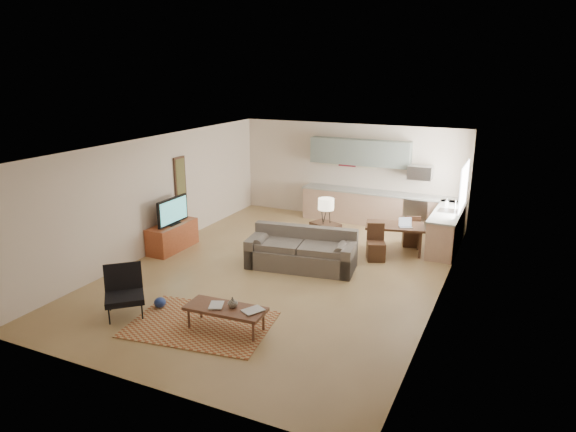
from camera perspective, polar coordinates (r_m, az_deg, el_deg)
The scene contains 25 objects.
room at distance 10.61m, azimuth -0.68°, elevation 0.63°, with size 9.00×9.00×9.00m.
kitchen_counter_back at distance 14.34m, azimuth 9.86°, elevation 0.86°, with size 4.26×0.64×0.92m, color tan, non-canonical shape.
kitchen_counter_right at distance 12.85m, azimuth 17.18°, elevation -1.44°, with size 0.64×2.26×0.92m, color tan, non-canonical shape.
kitchen_range at distance 14.11m, azimuth 14.16°, elevation 0.31°, with size 0.62×0.62×0.90m, color #A5A8AD.
kitchen_microwave at distance 13.88m, azimuth 14.49°, elevation 4.70°, with size 0.62×0.40×0.35m, color #A5A8AD.
upper_cabinets at distance 14.33m, azimuth 7.98°, elevation 7.04°, with size 2.80×0.34×0.70m, color slate.
window_right at distance 12.55m, azimuth 18.95°, elevation 3.14°, with size 0.02×1.40×1.05m, color white.
wall_art_left at distance 12.94m, azimuth -11.87°, elevation 4.06°, with size 0.06×0.42×1.10m, color olive, non-canonical shape.
triptych at distance 14.61m, azimuth 6.61°, elevation 6.47°, with size 1.70×0.04×0.50m, color beige, non-canonical shape.
rug at distance 9.01m, azimuth -9.69°, elevation -11.77°, with size 2.34×1.62×0.02m, color brown.
sofa at distance 11.09m, azimuth 1.48°, elevation -3.71°, with size 2.41×1.05×0.84m, color #5A5148, non-canonical shape.
coffee_table at distance 8.71m, azimuth -6.92°, elevation -11.22°, with size 1.36×0.54×0.41m, color #543020, non-canonical shape.
book_a at distance 8.70m, azimuth -8.72°, elevation -9.77°, with size 0.32×0.37×0.03m, color maroon.
book_b at distance 8.54m, azimuth -4.36°, elevation -10.13°, with size 0.38×0.41×0.03m, color navy.
vase at distance 8.58m, azimuth -6.17°, elevation -9.50°, with size 0.17×0.17×0.18m, color black.
armchair at distance 9.45m, azimuth -17.75°, elevation -8.10°, with size 0.76×0.76×0.86m, color black, non-canonical shape.
tv_credenza at distance 12.53m, azimuth -12.71°, elevation -2.24°, with size 0.53×1.38×0.64m, color brown, non-canonical shape.
tv at distance 12.31m, azimuth -12.70°, elevation 0.54°, with size 0.11×1.06×0.64m, color black, non-canonical shape.
console_table at distance 11.93m, azimuth 4.16°, elevation -2.52°, with size 0.65×0.43×0.75m, color #3B2417, non-canonical shape.
table_lamp at distance 11.73m, azimuth 4.23°, elevation 0.63°, with size 0.37×0.37×0.60m, color beige, non-canonical shape.
dining_table at distance 12.27m, azimuth 11.71°, elevation -2.48°, with size 1.34×0.77×0.68m, color #3B2417, non-canonical shape.
dining_chair_near at distance 11.69m, azimuth 9.77°, elevation -2.93°, with size 0.39×0.41×0.82m, color #3B2417, non-canonical shape.
dining_chair_far at distance 12.82m, azimuth 13.52°, elevation -1.50°, with size 0.38×0.40×0.80m, color #3B2417, non-canonical shape.
laptop at distance 12.00m, azimuth 12.97°, elevation -0.75°, with size 0.29×0.21×0.21m, color #A5A8AD, non-canonical shape.
soap_bottle at distance 13.13m, azimuth 17.23°, elevation 1.44°, with size 0.10×0.10×0.19m, color beige.
Camera 1 is at (4.43, -9.20, 4.21)m, focal length 32.00 mm.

